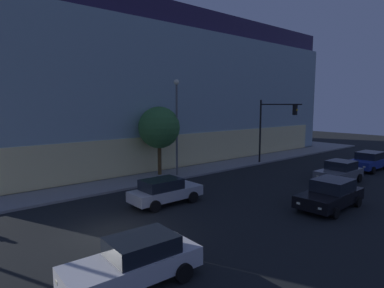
{
  "coord_description": "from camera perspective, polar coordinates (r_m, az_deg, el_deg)",
  "views": [
    {
      "loc": [
        -6.33,
        -13.29,
        5.92
      ],
      "look_at": [
        7.75,
        3.43,
        3.2
      ],
      "focal_mm": 30.22,
      "sensor_mm": 36.0,
      "label": 1
    }
  ],
  "objects": [
    {
      "name": "ground_plane",
      "position": [
        15.87,
        -14.04,
        -15.05
      ],
      "size": [
        120.0,
        120.0,
        0.0
      ],
      "primitive_type": "plane",
      "color": "black"
    },
    {
      "name": "modern_building",
      "position": [
        44.29,
        -11.64,
        8.8
      ],
      "size": [
        40.16,
        32.12,
        14.82
      ],
      "color": "#4C4C51",
      "rests_on": "ground"
    },
    {
      "name": "traffic_light_far_corner",
      "position": [
        31.86,
        14.03,
        3.91
      ],
      "size": [
        0.52,
        4.36,
        6.16
      ],
      "color": "black",
      "rests_on": "sidewalk_corner"
    },
    {
      "name": "street_lamp_sidewalk",
      "position": [
        25.87,
        -2.73,
        5.05
      ],
      "size": [
        0.44,
        0.44,
        7.69
      ],
      "color": "#5B5B5B",
      "rests_on": "sidewalk_corner"
    },
    {
      "name": "sidewalk_tree",
      "position": [
        26.3,
        -5.81,
        2.9
      ],
      "size": [
        3.38,
        3.38,
        5.57
      ],
      "color": "brown",
      "rests_on": "sidewalk_corner"
    },
    {
      "name": "car_white",
      "position": [
        11.41,
        -9.96,
        -19.66
      ],
      "size": [
        4.57,
        2.1,
        1.57
      ],
      "color": "silver",
      "rests_on": "ground"
    },
    {
      "name": "car_silver",
      "position": [
        19.41,
        -4.85,
        -8.24
      ],
      "size": [
        4.43,
        1.99,
        1.54
      ],
      "color": "#B7BABF",
      "rests_on": "ground"
    },
    {
      "name": "car_black",
      "position": [
        20.28,
        23.24,
        -8.1
      ],
      "size": [
        4.77,
        2.35,
        1.63
      ],
      "color": "black",
      "rests_on": "ground"
    },
    {
      "name": "car_grey",
      "position": [
        27.06,
        24.57,
        -4.45
      ],
      "size": [
        4.09,
        2.22,
        1.62
      ],
      "color": "slate",
      "rests_on": "ground"
    },
    {
      "name": "car_blue",
      "position": [
        33.11,
        28.72,
        -2.61
      ],
      "size": [
        4.52,
        2.18,
        1.64
      ],
      "color": "navy",
      "rests_on": "ground"
    }
  ]
}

